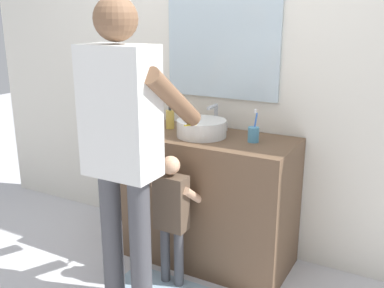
% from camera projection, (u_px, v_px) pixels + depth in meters
% --- Properties ---
extents(ground_plane, '(14.00, 14.00, 0.00)m').
position_uv_depth(ground_plane, '(181.00, 276.00, 2.92)').
color(ground_plane, silver).
extents(back_wall, '(4.40, 0.10, 2.70)m').
position_uv_depth(back_wall, '(225.00, 62.00, 3.06)').
color(back_wall, silver).
rests_on(back_wall, ground).
extents(vanity_cabinet, '(1.23, 0.54, 0.89)m').
position_uv_depth(vanity_cabinet, '(202.00, 198.00, 3.04)').
color(vanity_cabinet, brown).
rests_on(vanity_cabinet, ground).
extents(sink_basin, '(0.33, 0.33, 0.11)m').
position_uv_depth(sink_basin, '(202.00, 128.00, 2.89)').
color(sink_basin, silver).
rests_on(sink_basin, vanity_cabinet).
extents(faucet, '(0.18, 0.14, 0.18)m').
position_uv_depth(faucet, '(215.00, 118.00, 3.05)').
color(faucet, '#B7BABF').
rests_on(faucet, vanity_cabinet).
extents(toothbrush_cup, '(0.07, 0.07, 0.21)m').
position_uv_depth(toothbrush_cup, '(253.00, 134.00, 2.76)').
color(toothbrush_cup, '#4C8EB2').
rests_on(toothbrush_cup, vanity_cabinet).
extents(soap_bottle, '(0.06, 0.06, 0.17)m').
position_uv_depth(soap_bottle, '(170.00, 119.00, 3.09)').
color(soap_bottle, gold).
rests_on(soap_bottle, vanity_cabinet).
extents(child_toddler, '(0.27, 0.27, 0.86)m').
position_uv_depth(child_toddler, '(172.00, 210.00, 2.69)').
color(child_toddler, '#47474C').
rests_on(child_toddler, ground).
extents(adult_parent, '(0.54, 0.57, 1.76)m').
position_uv_depth(adult_parent, '(123.00, 131.00, 2.38)').
color(adult_parent, '#47474C').
rests_on(adult_parent, ground).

